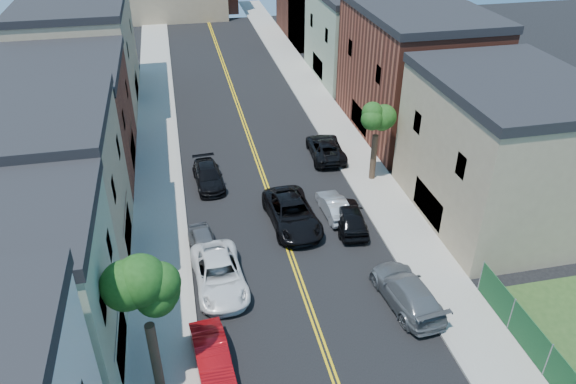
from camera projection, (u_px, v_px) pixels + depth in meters
sidewalk_left at (156, 140)px, 46.34m from camera, size 3.20×100.00×0.15m
sidewalk_right at (334, 124)px, 49.18m from camera, size 3.20×100.00×0.15m
curb_left at (177, 139)px, 46.65m from camera, size 0.30×100.00×0.15m
curb_right at (315, 126)px, 48.86m from camera, size 0.30×100.00×0.15m
bldg_left_palegrn at (2, 311)px, 23.10m from camera, size 9.00×8.00×8.50m
bldg_left_tan_near at (37, 196)px, 30.44m from camera, size 9.00×10.00×9.00m
bldg_left_brick at (65, 124)px, 39.85m from camera, size 9.00×12.00×8.00m
bldg_left_tan_far at (82, 56)px, 51.09m from camera, size 9.00×16.00×9.50m
bldg_right_tan at (500, 155)px, 34.65m from camera, size 9.00×12.00×9.00m
bldg_right_brick at (412, 74)px, 46.02m from camera, size 9.00×14.00×10.00m
bldg_right_palegrn at (359, 37)px, 58.05m from camera, size 9.00×12.00×8.50m
tree_left_mid at (141, 280)px, 21.31m from camera, size 5.20×5.20×9.29m
tree_right_far at (378, 108)px, 37.89m from camera, size 4.40×4.40×8.03m
red_sedan at (212, 356)px, 25.50m from camera, size 1.95×4.56×1.46m
white_pickup at (219, 275)px, 30.37m from camera, size 3.02×5.98×1.62m
grey_car_left at (204, 244)px, 33.01m from camera, size 2.00×4.05×1.33m
black_car_left at (208, 176)px, 39.94m from camera, size 2.29×4.94×1.40m
grey_car_right at (407, 291)px, 29.19m from camera, size 2.86×5.82×1.63m
black_car_right at (350, 217)px, 35.29m from camera, size 2.40×4.85×1.59m
silver_car_right at (334, 206)px, 36.58m from camera, size 1.59×4.10×1.33m
dark_car_right_far at (326, 148)px, 43.65m from camera, size 2.87×5.65×1.53m
black_suv_lane at (292, 213)px, 35.47m from camera, size 3.22×6.38×1.73m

